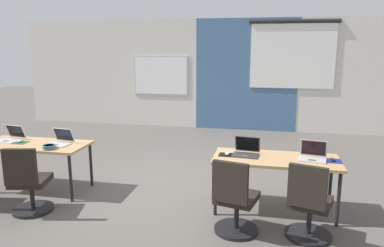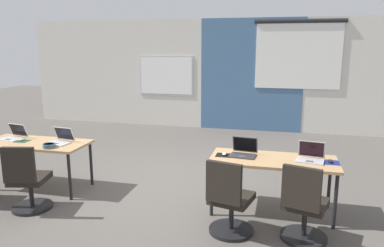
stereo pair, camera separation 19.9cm
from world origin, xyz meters
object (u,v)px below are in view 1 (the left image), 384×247
at_px(desk_near_left, 34,147).
at_px(laptop_near_left_end, 11,137).
at_px(laptop_near_left_inner, 60,141).
at_px(chair_near_right_end, 309,208).
at_px(desk_near_right, 276,162).
at_px(laptop_near_right_inner, 246,151).
at_px(mouse_near_right_inner, 227,153).
at_px(snack_bowl, 49,147).
at_px(mouse_near_left_end, 20,141).
at_px(chair_near_right_inner, 235,203).
at_px(laptop_near_right_end, 313,155).
at_px(mouse_near_right_end, 332,160).
at_px(chair_near_left_inner, 29,186).

height_order(desk_near_left, laptop_near_left_end, laptop_near_left_end).
relative_size(laptop_near_left_inner, chair_near_right_end, 0.40).
xyz_separation_m(desk_near_right, laptop_near_right_inner, (-0.39, 0.06, 0.11)).
bearing_deg(laptop_near_left_end, mouse_near_right_inner, 6.96).
xyz_separation_m(desk_near_right, snack_bowl, (-3.10, -0.23, 0.10)).
bearing_deg(mouse_near_right_inner, laptop_near_left_end, 178.60).
distance_m(desk_near_right, mouse_near_left_end, 3.73).
bearing_deg(desk_near_left, chair_near_right_inner, -13.54).
relative_size(desk_near_left, laptop_near_left_inner, 4.35).
relative_size(laptop_near_right_end, mouse_near_left_end, 3.38).
distance_m(chair_near_right_inner, laptop_near_right_end, 1.25).
bearing_deg(laptop_near_right_end, laptop_near_left_end, -171.82).
relative_size(chair_near_right_end, mouse_near_left_end, 8.43).
relative_size(laptop_near_right_end, mouse_near_right_end, 3.55).
bearing_deg(chair_near_right_end, laptop_near_right_end, -80.49).
bearing_deg(laptop_near_right_inner, laptop_near_right_end, 4.63).
xyz_separation_m(desk_near_left, laptop_near_right_end, (3.95, 0.04, 0.11)).
distance_m(laptop_near_right_inner, chair_near_right_inner, 0.89).
relative_size(laptop_near_right_inner, laptop_near_left_end, 0.96).
distance_m(desk_near_left, laptop_near_left_end, 0.46).
distance_m(laptop_near_left_inner, chair_near_right_inner, 2.78).
height_order(laptop_near_right_inner, mouse_near_right_inner, laptop_near_right_inner).
bearing_deg(laptop_near_left_end, chair_near_right_end, -1.86).
bearing_deg(laptop_near_right_inner, chair_near_right_inner, -88.68).
bearing_deg(desk_near_right, laptop_near_right_inner, 171.22).
height_order(chair_near_right_inner, laptop_near_right_end, laptop_near_right_end).
distance_m(laptop_near_left_inner, laptop_near_right_inner, 2.71).
bearing_deg(mouse_near_right_inner, chair_near_right_end, -35.01).
bearing_deg(mouse_near_right_end, mouse_near_left_end, -179.85).
xyz_separation_m(chair_near_left_inner, mouse_near_right_end, (3.78, 0.75, 0.36)).
height_order(laptop_near_left_inner, laptop_near_right_inner, laptop_near_right_inner).
bearing_deg(laptop_near_right_end, mouse_near_right_inner, -169.29).
bearing_deg(mouse_near_right_end, mouse_near_right_inner, -179.75).
bearing_deg(chair_near_left_inner, mouse_near_right_end, 178.86).
relative_size(mouse_near_right_inner, chair_near_right_end, 0.12).
relative_size(laptop_near_left_inner, laptop_near_right_inner, 1.02).
height_order(chair_near_left_inner, snack_bowl, chair_near_left_inner).
xyz_separation_m(desk_near_right, mouse_near_left_end, (-3.73, -0.00, 0.08)).
relative_size(laptop_near_right_end, laptop_near_left_end, 0.99).
distance_m(mouse_near_right_inner, laptop_near_left_end, 3.31).
distance_m(desk_near_right, laptop_near_left_inner, 3.10).
bearing_deg(chair_near_right_inner, desk_near_right, -107.89).
xyz_separation_m(chair_near_right_inner, mouse_near_right_end, (1.14, 0.74, 0.36)).
bearing_deg(laptop_near_right_end, desk_near_left, -170.68).
xyz_separation_m(laptop_near_left_inner, laptop_near_right_end, (3.55, 0.00, 0.00)).
bearing_deg(snack_bowl, desk_near_right, 4.24).
height_order(laptop_near_left_inner, mouse_near_right_inner, laptop_near_left_inner).
height_order(desk_near_left, mouse_near_left_end, mouse_near_left_end).
height_order(desk_near_right, laptop_near_left_end, laptop_near_left_end).
xyz_separation_m(desk_near_right, chair_near_left_inner, (-3.09, -0.74, -0.28)).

